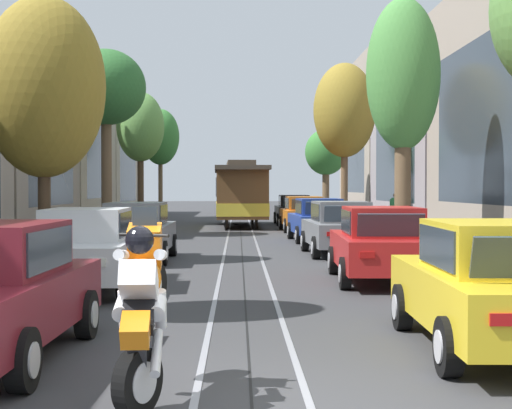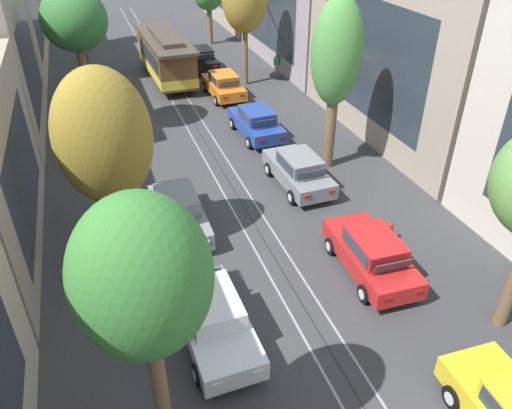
# 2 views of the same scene
# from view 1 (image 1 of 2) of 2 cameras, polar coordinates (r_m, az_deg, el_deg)

# --- Properties ---
(ground_plane) EXTENTS (160.00, 160.00, 0.00)m
(ground_plane) POSITION_cam_1_polar(r_m,az_deg,el_deg) (29.69, -1.11, -2.56)
(ground_plane) COLOR #38383A
(trolley_track_rails) EXTENTS (1.14, 64.83, 0.01)m
(trolley_track_rails) POSITION_cam_1_polar(r_m,az_deg,el_deg) (33.37, -1.14, -2.12)
(trolley_track_rails) COLOR gray
(trolley_track_rails) RESTS_ON ground
(building_facade_right) EXTENTS (5.71, 56.53, 10.89)m
(building_facade_right) POSITION_cam_1_polar(r_m,az_deg,el_deg) (35.26, 16.85, 6.12)
(building_facade_right) COLOR beige
(building_facade_right) RESTS_ON ground
(parked_car_white_second_left) EXTENTS (2.08, 4.39, 1.58)m
(parked_car_white_second_left) POSITION_cam_1_polar(r_m,az_deg,el_deg) (15.20, -12.51, -3.24)
(parked_car_white_second_left) COLOR silver
(parked_car_white_second_left) RESTS_ON ground
(parked_car_grey_mid_left) EXTENTS (2.03, 4.37, 1.58)m
(parked_car_grey_mid_left) POSITION_cam_1_polar(r_m,az_deg,el_deg) (21.06, -8.93, -1.97)
(parked_car_grey_mid_left) COLOR slate
(parked_car_grey_mid_left) RESTS_ON ground
(parked_car_yellow_near_right) EXTENTS (2.10, 4.40, 1.58)m
(parked_car_yellow_near_right) POSITION_cam_1_polar(r_m,az_deg,el_deg) (9.81, 17.37, -5.76)
(parked_car_yellow_near_right) COLOR gold
(parked_car_yellow_near_right) RESTS_ON ground
(parked_car_red_second_right) EXTENTS (2.12, 4.41, 1.58)m
(parked_car_red_second_right) POSITION_cam_1_polar(r_m,az_deg,el_deg) (16.39, 9.27, -2.90)
(parked_car_red_second_right) COLOR red
(parked_car_red_second_right) RESTS_ON ground
(parked_car_grey_mid_right) EXTENTS (2.08, 4.40, 1.58)m
(parked_car_grey_mid_right) POSITION_cam_1_polar(r_m,az_deg,el_deg) (22.64, 6.26, -1.74)
(parked_car_grey_mid_right) COLOR slate
(parked_car_grey_mid_right) RESTS_ON ground
(parked_car_blue_fourth_right) EXTENTS (2.12, 4.41, 1.58)m
(parked_car_blue_fourth_right) POSITION_cam_1_polar(r_m,az_deg,el_deg) (28.30, 4.65, -1.13)
(parked_car_blue_fourth_right) COLOR #233D93
(parked_car_blue_fourth_right) RESTS_ON ground
(parked_car_orange_fifth_right) EXTENTS (2.07, 4.39, 1.58)m
(parked_car_orange_fifth_right) POSITION_cam_1_polar(r_m,az_deg,el_deg) (34.69, 3.53, -0.68)
(parked_car_orange_fifth_right) COLOR orange
(parked_car_orange_fifth_right) RESTS_ON ground
(parked_car_black_sixth_right) EXTENTS (2.03, 4.37, 1.58)m
(parked_car_black_sixth_right) POSITION_cam_1_polar(r_m,az_deg,el_deg) (40.89, 2.82, -0.38)
(parked_car_black_sixth_right) COLOR black
(parked_car_black_sixth_right) RESTS_ON ground
(street_tree_kerb_left_second) EXTENTS (3.22, 2.62, 6.99)m
(street_tree_kerb_left_second) POSITION_cam_1_polar(r_m,az_deg,el_deg) (20.95, -15.51, 8.37)
(street_tree_kerb_left_second) COLOR #4C3826
(street_tree_kerb_left_second) RESTS_ON ground
(street_tree_kerb_left_mid) EXTENTS (3.22, 3.35, 7.60)m
(street_tree_kerb_left_mid) POSITION_cam_1_polar(r_m,az_deg,el_deg) (32.07, -11.07, 8.39)
(street_tree_kerb_left_mid) COLOR brown
(street_tree_kerb_left_mid) RESTS_ON ground
(street_tree_kerb_left_fourth) EXTENTS (2.50, 2.55, 7.01)m
(street_tree_kerb_left_fourth) POSITION_cam_1_polar(r_m,az_deg,el_deg) (40.92, -8.59, 5.65)
(street_tree_kerb_left_fourth) COLOR #4C3826
(street_tree_kerb_left_fourth) RESTS_ON ground
(street_tree_kerb_left_far) EXTENTS (2.48, 2.39, 7.11)m
(street_tree_kerb_left_far) POSITION_cam_1_polar(r_m,az_deg,el_deg) (50.64, -7.12, 4.95)
(street_tree_kerb_left_far) COLOR brown
(street_tree_kerb_left_far) RESTS_ON ground
(street_tree_kerb_right_second) EXTENTS (2.30, 2.07, 7.89)m
(street_tree_kerb_right_second) POSITION_cam_1_polar(r_m,az_deg,el_deg) (24.56, 10.88, 9.15)
(street_tree_kerb_right_second) COLOR brown
(street_tree_kerb_right_second) RESTS_ON ground
(street_tree_kerb_right_mid) EXTENTS (2.97, 2.97, 7.92)m
(street_tree_kerb_right_mid) POSITION_cam_1_polar(r_m,az_deg,el_deg) (37.04, 6.60, 6.92)
(street_tree_kerb_right_mid) COLOR brown
(street_tree_kerb_right_mid) RESTS_ON ground
(street_tree_kerb_right_fourth) EXTENTS (2.60, 2.10, 5.61)m
(street_tree_kerb_right_fourth) POSITION_cam_1_polar(r_m,az_deg,el_deg) (47.93, 5.21, 3.79)
(street_tree_kerb_right_fourth) COLOR brown
(street_tree_kerb_right_fourth) RESTS_ON ground
(cable_car_trolley) EXTENTS (2.81, 9.17, 3.28)m
(cable_car_trolley) POSITION_cam_1_polar(r_m,az_deg,el_deg) (38.74, -1.17, 0.80)
(cable_car_trolley) COLOR brown
(cable_car_trolley) RESTS_ON ground
(motorcycle_with_rider) EXTENTS (0.52, 1.87, 1.80)m
(motorcycle_with_rider) POSITION_cam_1_polar(r_m,az_deg,el_deg) (7.22, -8.49, -7.07)
(motorcycle_with_rider) COLOR black
(motorcycle_with_rider) RESTS_ON ground
(pedestrian_on_left_pavement) EXTENTS (0.55, 0.41, 1.71)m
(pedestrian_on_left_pavement) POSITION_cam_1_polar(r_m,az_deg,el_deg) (38.04, 10.32, -0.27)
(pedestrian_on_left_pavement) COLOR slate
(pedestrian_on_left_pavement) RESTS_ON ground
(fire_hydrant) EXTENTS (0.40, 0.22, 0.84)m
(fire_hydrant) POSITION_cam_1_polar(r_m,az_deg,el_deg) (18.08, 13.54, -3.72)
(fire_hydrant) COLOR red
(fire_hydrant) RESTS_ON ground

